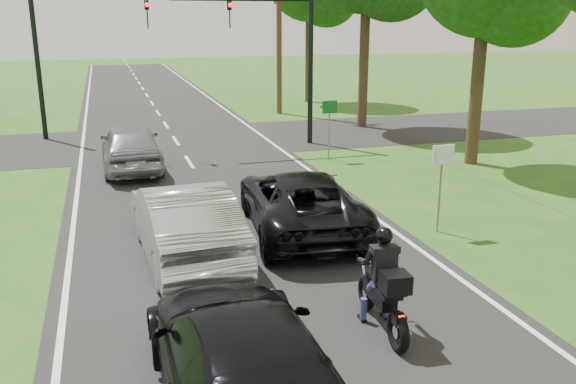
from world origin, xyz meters
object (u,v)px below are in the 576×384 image
object	(u,v)px
silver_suv	(131,146)
traffic_signal	(265,39)
silver_sedan	(184,221)
sign_green	(330,116)
dark_car_behind	(244,362)
motorcycle_rider	(384,291)
dark_suv	(300,201)
utility_pole_far	(279,14)
sign_white	(442,167)

from	to	relation	value
silver_suv	traffic_signal	bearing A→B (deg)	-154.90
silver_sedan	silver_suv	bearing A→B (deg)	-88.74
sign_green	dark_car_behind	bearing A→B (deg)	-114.66
motorcycle_rider	dark_suv	size ratio (longest dim) A/B	0.39
dark_car_behind	dark_suv	bearing A→B (deg)	-114.29
traffic_signal	utility_pole_far	world-z (taller)	utility_pole_far
motorcycle_rider	traffic_signal	xyz separation A→B (m)	(1.98, 15.00, 3.43)
silver_sedan	traffic_signal	size ratio (longest dim) A/B	0.77
silver_sedan	traffic_signal	world-z (taller)	traffic_signal
silver_suv	dark_car_behind	size ratio (longest dim) A/B	0.90
dark_suv	utility_pole_far	size ratio (longest dim) A/B	0.53
silver_suv	dark_suv	bearing A→B (deg)	114.86
silver_sedan	traffic_signal	distance (m)	12.33
utility_pole_far	sign_white	world-z (taller)	utility_pole_far
motorcycle_rider	dark_suv	bearing A→B (deg)	91.81
dark_car_behind	traffic_signal	distance (m)	17.48
motorcycle_rider	silver_sedan	world-z (taller)	motorcycle_rider
dark_car_behind	motorcycle_rider	bearing A→B (deg)	-150.92
dark_car_behind	utility_pole_far	world-z (taller)	utility_pole_far
silver_sedan	dark_car_behind	size ratio (longest dim) A/B	0.94
silver_suv	utility_pole_far	world-z (taller)	utility_pole_far
sign_white	sign_green	world-z (taller)	same
motorcycle_rider	sign_white	world-z (taller)	sign_white
utility_pole_far	sign_green	distance (m)	11.63
dark_suv	dark_car_behind	world-z (taller)	dark_car_behind
motorcycle_rider	utility_pole_far	distance (m)	23.91
silver_sedan	utility_pole_far	world-z (taller)	utility_pole_far
motorcycle_rider	sign_green	size ratio (longest dim) A/B	0.98
dark_suv	utility_pole_far	bearing A→B (deg)	-98.59
silver_sedan	silver_suv	distance (m)	8.38
motorcycle_rider	silver_suv	distance (m)	12.88
dark_suv	sign_white	bearing A→B (deg)	167.86
dark_suv	sign_white	distance (m)	3.41
dark_suv	utility_pole_far	xyz separation A→B (m)	(4.64, 18.00, 4.34)
traffic_signal	dark_suv	bearing A→B (deg)	-100.07
silver_suv	traffic_signal	size ratio (longest dim) A/B	0.74
dark_car_behind	traffic_signal	world-z (taller)	traffic_signal
motorcycle_rider	sign_green	distance (m)	12.53
traffic_signal	sign_green	bearing A→B (deg)	-62.62
traffic_signal	sign_green	distance (m)	4.24
silver_suv	utility_pole_far	xyz separation A→B (m)	(8.19, 10.57, 4.27)
silver_suv	sign_white	bearing A→B (deg)	127.69
silver_suv	sign_white	size ratio (longest dim) A/B	2.21
dark_suv	sign_green	bearing A→B (deg)	-109.70
silver_suv	sign_green	xyz separation A→B (m)	(6.89, -0.45, 0.78)
silver_sedan	motorcycle_rider	bearing A→B (deg)	119.89
sign_green	traffic_signal	bearing A→B (deg)	117.38
silver_suv	dark_car_behind	world-z (taller)	silver_suv
silver_sedan	dark_car_behind	xyz separation A→B (m)	(0.01, -5.59, -0.05)
sign_green	silver_sedan	bearing A→B (deg)	-128.13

